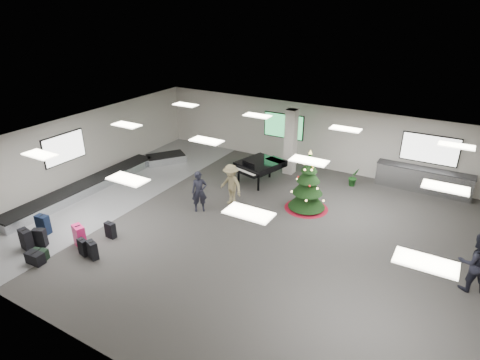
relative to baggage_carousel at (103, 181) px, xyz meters
The scene contains 19 objects.
ground 7.84m from the baggage_carousel, ahead, with size 18.00×18.00×0.00m, color #363331.
room_envelope 7.79m from the baggage_carousel, ahead, with size 18.02×14.02×3.21m.
baggage_carousel is the anchor object (origin of this frame).
service_counter 14.50m from the baggage_carousel, 27.67° to the left, with size 4.05×0.65×1.08m.
suitcase_0 5.07m from the baggage_carousel, 66.94° to the right, with size 0.49×0.40×0.69m.
suitcase_1 5.66m from the baggage_carousel, 49.12° to the right, with size 0.41×0.27×0.60m.
pink_suitcase 5.09m from the baggage_carousel, 51.31° to the right, with size 0.57×0.43×0.82m.
suitcase_3 4.77m from the baggage_carousel, 39.57° to the right, with size 0.40×0.24×0.61m.
navy_suitcase 4.29m from the baggage_carousel, 71.69° to the right, with size 0.51×0.34×0.75m.
suitcase_5 5.32m from the baggage_carousel, 70.68° to the right, with size 0.54×0.35×0.77m.
green_duffel 5.82m from the baggage_carousel, 62.87° to the right, with size 0.58×0.41×0.37m.
suitcase_7 5.93m from the baggage_carousel, 45.84° to the right, with size 0.48×0.35×0.64m.
black_duffel 6.05m from the baggage_carousel, 63.20° to the right, with size 0.62×0.37×0.41m.
christmas_tree 9.37m from the baggage_carousel, 16.08° to the left, with size 1.80×1.80×2.56m.
grand_piano 7.22m from the baggage_carousel, 32.86° to the left, with size 2.08×2.43×1.20m.
traveler_a 5.34m from the baggage_carousel, ahead, with size 0.62×0.41×1.71m, color black.
traveler_b 6.28m from the baggage_carousel, 12.65° to the left, with size 1.15×0.66×1.77m, color #92835A.
traveler_bench 15.03m from the baggage_carousel, ahead, with size 0.91×0.71×1.87m, color black.
potted_plant_left 11.55m from the baggage_carousel, 29.83° to the left, with size 0.47×0.38×0.86m, color #1A4115.
Camera 1 is at (6.11, -11.50, 7.89)m, focal length 30.00 mm.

